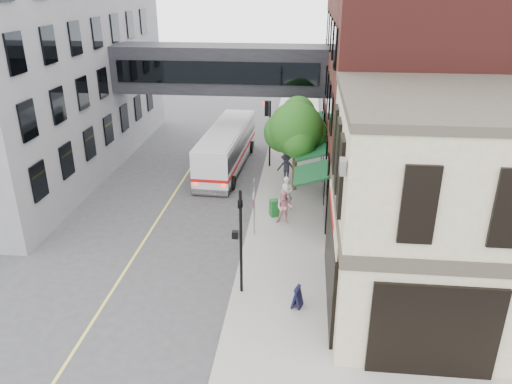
% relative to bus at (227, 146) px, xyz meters
% --- Properties ---
extents(ground, '(120.00, 120.00, 0.00)m').
position_rel_bus_xyz_m(ground, '(2.51, -16.75, -1.55)').
color(ground, '#38383A').
rests_on(ground, ground).
extents(sidewalk_main, '(4.00, 60.00, 0.15)m').
position_rel_bus_xyz_m(sidewalk_main, '(4.51, -2.75, -1.48)').
color(sidewalk_main, gray).
rests_on(sidewalk_main, ground).
extents(corner_building, '(10.19, 8.12, 8.45)m').
position_rel_bus_xyz_m(corner_building, '(11.48, -14.75, 2.66)').
color(corner_building, tan).
rests_on(corner_building, ground).
extents(brick_building, '(13.76, 18.00, 14.00)m').
position_rel_bus_xyz_m(brick_building, '(12.49, -1.75, 5.44)').
color(brick_building, '#4A1A17').
rests_on(brick_building, ground).
extents(opposite_building, '(14.00, 24.00, 14.00)m').
position_rel_bus_xyz_m(opposite_building, '(-14.49, -0.75, 5.45)').
color(opposite_building, slate).
rests_on(opposite_building, ground).
extents(skyway_bridge, '(14.00, 3.18, 3.00)m').
position_rel_bus_xyz_m(skyway_bridge, '(-0.49, 1.25, 4.95)').
color(skyway_bridge, black).
rests_on(skyway_bridge, ground).
extents(traffic_signal_near, '(0.44, 0.22, 4.60)m').
position_rel_bus_xyz_m(traffic_signal_near, '(2.88, -14.75, 1.43)').
color(traffic_signal_near, black).
rests_on(traffic_signal_near, sidewalk_main).
extents(traffic_signal_far, '(0.53, 0.28, 4.50)m').
position_rel_bus_xyz_m(traffic_signal_far, '(2.77, 0.25, 1.79)').
color(traffic_signal_far, black).
rests_on(traffic_signal_far, sidewalk_main).
extents(street_sign_pole, '(0.08, 0.75, 3.00)m').
position_rel_bus_xyz_m(street_sign_pole, '(2.90, -9.75, 0.38)').
color(street_sign_pole, gray).
rests_on(street_sign_pole, sidewalk_main).
extents(street_tree, '(3.80, 3.20, 5.60)m').
position_rel_bus_xyz_m(street_tree, '(4.70, -3.53, 2.36)').
color(street_tree, '#382619').
rests_on(street_tree, sidewalk_main).
extents(lane_marking, '(0.12, 40.00, 0.01)m').
position_rel_bus_xyz_m(lane_marking, '(-2.49, -6.75, -1.55)').
color(lane_marking, '#D8CC4C').
rests_on(lane_marking, ground).
extents(bus, '(2.87, 10.38, 2.77)m').
position_rel_bus_xyz_m(bus, '(0.00, 0.00, 0.00)').
color(bus, silver).
rests_on(bus, ground).
extents(pedestrian_a, '(0.75, 0.55, 1.89)m').
position_rel_bus_xyz_m(pedestrian_a, '(4.37, -6.63, -0.46)').
color(pedestrian_a, silver).
rests_on(pedestrian_a, sidewalk_main).
extents(pedestrian_b, '(0.95, 0.78, 1.79)m').
position_rel_bus_xyz_m(pedestrian_b, '(4.33, -8.34, -0.51)').
color(pedestrian_b, pink).
rests_on(pedestrian_b, sidewalk_main).
extents(pedestrian_c, '(1.36, 1.06, 1.84)m').
position_rel_bus_xyz_m(pedestrian_c, '(4.15, -2.46, -0.48)').
color(pedestrian_c, '#21222A').
rests_on(pedestrian_c, sidewalk_main).
extents(newspaper_box, '(0.60, 0.57, 0.93)m').
position_rel_bus_xyz_m(newspaper_box, '(3.77, -7.54, -0.93)').
color(newspaper_box, '#155F22').
rests_on(newspaper_box, sidewalk_main).
extents(sandwich_board, '(0.46, 0.57, 0.89)m').
position_rel_bus_xyz_m(sandwich_board, '(5.21, -15.58, -0.95)').
color(sandwich_board, black).
rests_on(sandwich_board, sidewalk_main).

